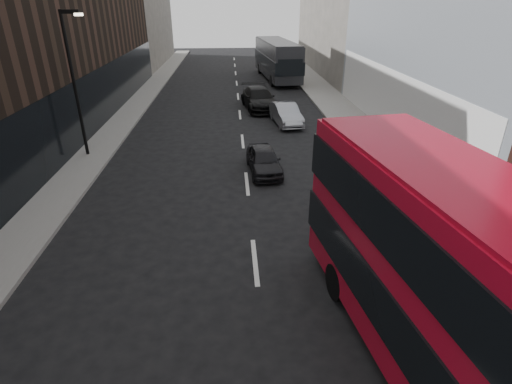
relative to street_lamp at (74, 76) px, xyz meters
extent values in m
cube|color=slate|center=(15.72, 7.00, -4.11)|extent=(3.00, 80.00, 0.15)
cube|color=slate|center=(0.22, 7.00, -4.11)|extent=(2.00, 80.00, 0.15)
cube|color=silver|center=(17.37, 3.00, -2.28)|extent=(0.35, 21.00, 3.80)
cube|color=black|center=(-3.28, 12.00, 2.82)|extent=(5.00, 24.00, 14.00)
cube|color=#5E5A53|center=(-3.28, 34.00, 2.32)|extent=(5.00, 20.00, 13.00)
cylinder|color=black|center=(-0.08, 0.00, -0.53)|extent=(0.16, 0.16, 7.00)
cube|color=black|center=(0.32, 0.00, 2.87)|extent=(0.90, 0.15, 0.18)
cube|color=#FFF2CC|center=(0.72, 0.00, 2.75)|extent=(0.35, 0.22, 0.12)
cube|color=#A70A20|center=(12.03, -15.28, -1.69)|extent=(4.10, 11.67, 4.16)
cube|color=black|center=(12.03, -15.28, -2.36)|extent=(4.23, 11.74, 1.14)
cube|color=black|center=(12.03, -15.28, -0.60)|extent=(4.23, 11.74, 1.14)
cube|color=black|center=(11.26, -9.58, -2.21)|extent=(2.20, 0.37, 1.45)
cylinder|color=black|center=(10.40, -11.80, -3.66)|extent=(0.45, 1.07, 1.04)
cylinder|color=black|center=(12.67, -11.50, -3.66)|extent=(0.45, 1.07, 1.04)
cube|color=black|center=(12.44, 22.03, -2.12)|extent=(3.71, 11.82, 3.28)
cube|color=black|center=(12.44, 22.03, -2.33)|extent=(3.83, 11.88, 1.16)
cube|color=black|center=(12.98, 16.21, -2.17)|extent=(2.24, 0.29, 1.48)
cube|color=black|center=(11.90, 27.85, -2.17)|extent=(2.24, 0.29, 1.48)
cube|color=black|center=(12.44, 22.03, -0.45)|extent=(3.56, 11.35, 0.12)
cylinder|color=black|center=(10.93, 25.62, -3.65)|extent=(0.41, 1.08, 1.06)
cylinder|color=black|center=(13.27, 25.84, -3.65)|extent=(0.41, 1.08, 1.06)
cylinder|color=black|center=(11.62, 18.21, -3.65)|extent=(0.41, 1.08, 1.06)
cylinder|color=black|center=(13.95, 18.43, -3.65)|extent=(0.41, 1.08, 1.06)
imported|color=black|center=(9.10, -2.67, -3.56)|extent=(1.72, 3.72, 1.23)
imported|color=gray|center=(11.21, 5.45, -3.50)|extent=(1.99, 4.30, 1.37)
imported|color=black|center=(9.73, 9.66, -3.40)|extent=(2.87, 5.60, 1.55)
camera|label=1|loc=(7.59, -20.49, 3.39)|focal=28.00mm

